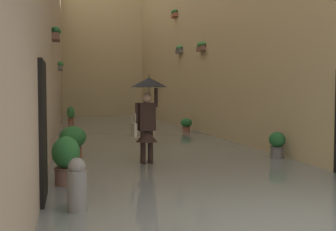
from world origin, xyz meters
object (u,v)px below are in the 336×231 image
Objects in this scene: potted_plant_mid_right at (66,161)px; potted_plant_far_right at (71,114)px; person_wading at (147,107)px; mooring_bollard at (77,188)px; potted_plant_far_left at (186,125)px; potted_plant_near_right at (73,141)px; potted_plant_near_left at (277,146)px.

potted_plant_mid_right is 0.98× the size of potted_plant_far_right.
person_wading is 2.24× the size of potted_plant_mid_right.
mooring_bollard is (1.67, 3.64, -0.99)m from person_wading.
potted_plant_far_left is (-3.06, -7.37, -1.02)m from person_wading.
potted_plant_near_right is at bearing -90.04° from mooring_bollard.
potted_plant_far_right is at bearing -90.66° from potted_plant_mid_right.
potted_plant_near_left is (-4.91, 1.28, -0.10)m from potted_plant_near_right.
potted_plant_mid_right is 1.47× the size of potted_plant_far_left.
mooring_bollard is at bearing 35.78° from potted_plant_near_left.
person_wading is 2.42× the size of potted_plant_near_right.
person_wading is 2.79m from potted_plant_mid_right.
potted_plant_near_right is at bearing -35.31° from person_wading.
potted_plant_far_left is 11.99m from mooring_bollard.
potted_plant_far_right is at bearing -83.42° from person_wading.
potted_plant_mid_right is 5.38m from potted_plant_near_left.
potted_plant_far_left is 0.78× the size of mooring_bollard.
person_wading reaches higher than potted_plant_near_left.
potted_plant_near_left is 0.90× the size of mooring_bollard.
potted_plant_far_left is at bearing -112.53° from person_wading.
potted_plant_mid_right is 10.50m from potted_plant_far_left.
mooring_bollard is at bearing 65.33° from person_wading.
person_wading reaches higher than potted_plant_far_left.
potted_plant_near_right is 7.79m from potted_plant_far_left.
potted_plant_far_left is at bearing -117.70° from potted_plant_mid_right.
potted_plant_far_left is at bearing -88.62° from potted_plant_near_left.
potted_plant_mid_right reaches higher than potted_plant_far_left.
mooring_bollard is at bearing 66.75° from potted_plant_far_left.
potted_plant_far_right is 1.50× the size of potted_plant_far_left.
potted_plant_near_right reaches higher than potted_plant_near_left.
potted_plant_near_left is at bearing 178.24° from person_wading.
potted_plant_far_left is at bearing -127.35° from potted_plant_near_right.
potted_plant_far_right is 8.25m from potted_plant_far_left.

